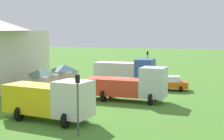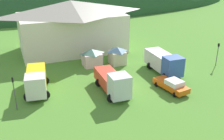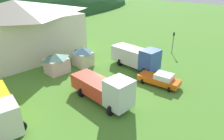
{
  "view_description": "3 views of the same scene",
  "coord_description": "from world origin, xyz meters",
  "px_view_note": "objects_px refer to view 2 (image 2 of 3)",
  "views": [
    {
      "loc": [
        -34.38,
        -10.27,
        6.88
      ],
      "look_at": [
        1.58,
        1.85,
        2.54
      ],
      "focal_mm": 54.99,
      "sensor_mm": 36.0,
      "label": 1
    },
    {
      "loc": [
        -14.18,
        -30.54,
        16.33
      ],
      "look_at": [
        -0.98,
        2.36,
        1.54
      ],
      "focal_mm": 43.26,
      "sensor_mm": 36.0,
      "label": 2
    },
    {
      "loc": [
        -14.98,
        -15.08,
        12.21
      ],
      "look_at": [
        1.8,
        1.45,
        1.5
      ],
      "focal_mm": 32.26,
      "sensor_mm": 36.0,
      "label": 3
    }
  ],
  "objects_px": {
    "play_shed_pink": "(92,57)",
    "service_pickup_orange": "(172,85)",
    "tow_truck_silver": "(113,82)",
    "play_shed_cream": "(117,55)",
    "box_truck_blue": "(164,62)",
    "flatbed_truck_yellow": "(36,80)",
    "traffic_cone_near_pickup": "(172,81)",
    "depot_building": "(72,25)",
    "traffic_light_west": "(14,90)",
    "traffic_light_east": "(218,52)",
    "traffic_cone_mid_row": "(119,82)"
  },
  "relations": [
    {
      "from": "depot_building",
      "to": "traffic_light_east",
      "type": "relative_size",
      "value": 5.31
    },
    {
      "from": "depot_building",
      "to": "traffic_light_west",
      "type": "height_order",
      "value": "depot_building"
    },
    {
      "from": "box_truck_blue",
      "to": "traffic_light_west",
      "type": "bearing_deg",
      "value": -80.89
    },
    {
      "from": "play_shed_cream",
      "to": "play_shed_pink",
      "type": "bearing_deg",
      "value": 171.43
    },
    {
      "from": "tow_truck_silver",
      "to": "traffic_light_west",
      "type": "bearing_deg",
      "value": -90.62
    },
    {
      "from": "flatbed_truck_yellow",
      "to": "box_truck_blue",
      "type": "relative_size",
      "value": 0.98
    },
    {
      "from": "traffic_light_east",
      "to": "traffic_cone_near_pickup",
      "type": "bearing_deg",
      "value": -165.71
    },
    {
      "from": "traffic_light_west",
      "to": "traffic_light_east",
      "type": "height_order",
      "value": "traffic_light_west"
    },
    {
      "from": "flatbed_truck_yellow",
      "to": "service_pickup_orange",
      "type": "distance_m",
      "value": 17.69
    },
    {
      "from": "traffic_light_east",
      "to": "traffic_cone_near_pickup",
      "type": "distance_m",
      "value": 10.65
    },
    {
      "from": "traffic_light_east",
      "to": "tow_truck_silver",
      "type": "bearing_deg",
      "value": -171.58
    },
    {
      "from": "tow_truck_silver",
      "to": "traffic_cone_mid_row",
      "type": "relative_size",
      "value": 13.89
    },
    {
      "from": "play_shed_cream",
      "to": "traffic_light_west",
      "type": "height_order",
      "value": "traffic_light_west"
    },
    {
      "from": "flatbed_truck_yellow",
      "to": "traffic_cone_near_pickup",
      "type": "height_order",
      "value": "flatbed_truck_yellow"
    },
    {
      "from": "play_shed_cream",
      "to": "traffic_light_east",
      "type": "bearing_deg",
      "value": -24.75
    },
    {
      "from": "depot_building",
      "to": "traffic_light_west",
      "type": "distance_m",
      "value": 22.34
    },
    {
      "from": "box_truck_blue",
      "to": "traffic_light_east",
      "type": "relative_size",
      "value": 2.01
    },
    {
      "from": "traffic_light_west",
      "to": "traffic_cone_mid_row",
      "type": "bearing_deg",
      "value": 10.39
    },
    {
      "from": "flatbed_truck_yellow",
      "to": "tow_truck_silver",
      "type": "height_order",
      "value": "tow_truck_silver"
    },
    {
      "from": "tow_truck_silver",
      "to": "depot_building",
      "type": "bearing_deg",
      "value": -177.43
    },
    {
      "from": "play_shed_cream",
      "to": "box_truck_blue",
      "type": "relative_size",
      "value": 0.38
    },
    {
      "from": "play_shed_pink",
      "to": "traffic_light_west",
      "type": "height_order",
      "value": "traffic_light_west"
    },
    {
      "from": "play_shed_cream",
      "to": "traffic_light_west",
      "type": "distance_m",
      "value": 18.97
    },
    {
      "from": "tow_truck_silver",
      "to": "box_truck_blue",
      "type": "xyz_separation_m",
      "value": [
        9.66,
        3.4,
        0.13
      ]
    },
    {
      "from": "depot_building",
      "to": "traffic_light_east",
      "type": "xyz_separation_m",
      "value": [
        19.71,
        -16.56,
        -2.46
      ]
    },
    {
      "from": "traffic_cone_near_pickup",
      "to": "box_truck_blue",
      "type": "bearing_deg",
      "value": 82.33
    },
    {
      "from": "depot_building",
      "to": "traffic_cone_near_pickup",
      "type": "bearing_deg",
      "value": -63.24
    },
    {
      "from": "play_shed_cream",
      "to": "flatbed_truck_yellow",
      "type": "distance_m",
      "value": 14.87
    },
    {
      "from": "tow_truck_silver",
      "to": "traffic_light_east",
      "type": "height_order",
      "value": "traffic_light_east"
    },
    {
      "from": "play_shed_cream",
      "to": "traffic_cone_mid_row",
      "type": "bearing_deg",
      "value": -110.68
    },
    {
      "from": "service_pickup_orange",
      "to": "traffic_light_west",
      "type": "relative_size",
      "value": 1.33
    },
    {
      "from": "play_shed_cream",
      "to": "box_truck_blue",
      "type": "xyz_separation_m",
      "value": [
        5.04,
        -6.23,
        0.29
      ]
    },
    {
      "from": "traffic_light_east",
      "to": "play_shed_cream",
      "type": "bearing_deg",
      "value": 155.25
    },
    {
      "from": "tow_truck_silver",
      "to": "traffic_cone_near_pickup",
      "type": "distance_m",
      "value": 9.39
    },
    {
      "from": "box_truck_blue",
      "to": "service_pickup_orange",
      "type": "relative_size",
      "value": 1.4
    },
    {
      "from": "play_shed_pink",
      "to": "service_pickup_orange",
      "type": "height_order",
      "value": "play_shed_pink"
    },
    {
      "from": "service_pickup_orange",
      "to": "traffic_light_west",
      "type": "xyz_separation_m",
      "value": [
        -19.41,
        2.54,
        1.68
      ]
    },
    {
      "from": "depot_building",
      "to": "service_pickup_orange",
      "type": "bearing_deg",
      "value": -69.9
    },
    {
      "from": "play_shed_pink",
      "to": "traffic_light_east",
      "type": "distance_m",
      "value": 20.24
    },
    {
      "from": "play_shed_cream",
      "to": "service_pickup_orange",
      "type": "distance_m",
      "value": 12.11
    },
    {
      "from": "traffic_light_east",
      "to": "depot_building",
      "type": "bearing_deg",
      "value": 139.97
    },
    {
      "from": "tow_truck_silver",
      "to": "play_shed_cream",
      "type": "bearing_deg",
      "value": 155.74
    },
    {
      "from": "traffic_cone_near_pickup",
      "to": "tow_truck_silver",
      "type": "bearing_deg",
      "value": -178.18
    },
    {
      "from": "box_truck_blue",
      "to": "traffic_light_east",
      "type": "bearing_deg",
      "value": 88.04
    },
    {
      "from": "traffic_light_west",
      "to": "traffic_cone_mid_row",
      "type": "xyz_separation_m",
      "value": [
        14.05,
        2.58,
        -2.51
      ]
    },
    {
      "from": "depot_building",
      "to": "play_shed_pink",
      "type": "distance_m",
      "value": 9.79
    },
    {
      "from": "play_shed_cream",
      "to": "play_shed_pink",
      "type": "relative_size",
      "value": 0.93
    },
    {
      "from": "play_shed_cream",
      "to": "play_shed_pink",
      "type": "xyz_separation_m",
      "value": [
        -4.14,
        0.62,
        -0.03
      ]
    },
    {
      "from": "traffic_cone_mid_row",
      "to": "tow_truck_silver",
      "type": "bearing_deg",
      "value": -125.3
    },
    {
      "from": "traffic_light_west",
      "to": "box_truck_blue",
      "type": "bearing_deg",
      "value": 7.86
    }
  ]
}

